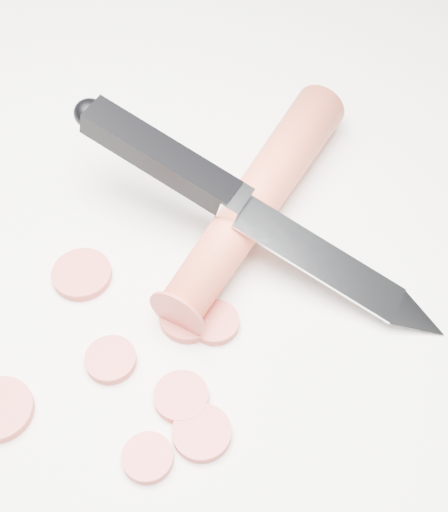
{
  "coord_description": "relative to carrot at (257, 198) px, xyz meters",
  "views": [
    {
      "loc": [
        0.06,
        -0.27,
        0.4
      ],
      "look_at": [
        0.04,
        0.01,
        0.02
      ],
      "focal_mm": 50.0,
      "sensor_mm": 36.0,
      "label": 1
    }
  ],
  "objects": [
    {
      "name": "ground",
      "position": [
        -0.06,
        -0.06,
        -0.02
      ],
      "size": [
        2.4,
        2.4,
        0.0
      ],
      "primitive_type": "plane",
      "color": "white",
      "rests_on": "ground"
    },
    {
      "name": "carrot",
      "position": [
        0.0,
        0.0,
        0.0
      ],
      "size": [
        0.12,
        0.21,
        0.03
      ],
      "primitive_type": "cylinder",
      "rotation": [
        1.57,
        0.0,
        -0.45
      ],
      "color": "#E54E31",
      "rests_on": "ground"
    },
    {
      "name": "carrot_slice_1",
      "position": [
        -0.04,
        -0.09,
        -0.02
      ],
      "size": [
        0.04,
        0.04,
        0.01
      ],
      "primitive_type": "cylinder",
      "color": "#C7463B",
      "rests_on": "ground"
    },
    {
      "name": "carrot_slice_2",
      "position": [
        -0.02,
        -0.09,
        -0.02
      ],
      "size": [
        0.03,
        0.03,
        0.01
      ],
      "primitive_type": "cylinder",
      "color": "#C7463B",
      "rests_on": "ground"
    },
    {
      "name": "carrot_slice_3",
      "position": [
        -0.06,
        -0.18,
        -0.02
      ],
      "size": [
        0.03,
        0.03,
        0.01
      ],
      "primitive_type": "cylinder",
      "color": "#C7463B",
      "rests_on": "ground"
    },
    {
      "name": "carrot_slice_4",
      "position": [
        -0.04,
        -0.14,
        -0.02
      ],
      "size": [
        0.03,
        0.03,
        0.01
      ],
      "primitive_type": "cylinder",
      "color": "#C7463B",
      "rests_on": "ground"
    },
    {
      "name": "carrot_slice_5",
      "position": [
        -0.09,
        -0.12,
        -0.02
      ],
      "size": [
        0.03,
        0.03,
        0.01
      ],
      "primitive_type": "cylinder",
      "color": "#C7463B",
      "rests_on": "ground"
    },
    {
      "name": "carrot_slice_6",
      "position": [
        -0.03,
        -0.17,
        -0.02
      ],
      "size": [
        0.03,
        0.03,
        0.01
      ],
      "primitive_type": "cylinder",
      "color": "#C7463B",
      "rests_on": "ground"
    },
    {
      "name": "carrot_slice_7",
      "position": [
        -0.12,
        -0.06,
        -0.02
      ],
      "size": [
        0.04,
        0.04,
        0.01
      ],
      "primitive_type": "cylinder",
      "color": "#C7463B",
      "rests_on": "ground"
    },
    {
      "name": "kitchen_knife",
      "position": [
        0.0,
        -0.03,
        0.02
      ],
      "size": [
        0.27,
        0.15,
        0.08
      ],
      "primitive_type": null,
      "color": "silver",
      "rests_on": "ground"
    }
  ]
}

